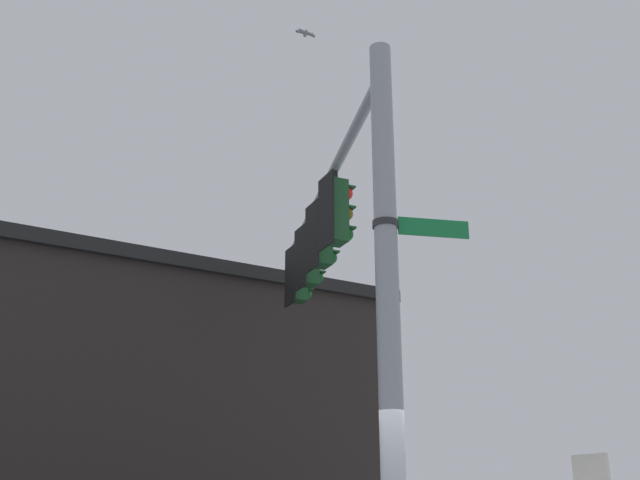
# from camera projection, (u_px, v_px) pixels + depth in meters

# --- Properties ---
(signal_pole) EXTENTS (0.28, 0.28, 7.14)m
(signal_pole) POSITION_uv_depth(u_px,v_px,m) (388.00, 315.00, 8.49)
(signal_pole) COLOR gray
(signal_pole) RESTS_ON ground
(mast_arm) EXTENTS (7.02, 1.79, 0.16)m
(mast_arm) POSITION_uv_depth(u_px,v_px,m) (325.00, 188.00, 12.86)
(mast_arm) COLOR gray
(traffic_light_nearest_pole) EXTENTS (0.54, 0.49, 1.31)m
(traffic_light_nearest_pole) POSITION_uv_depth(u_px,v_px,m) (337.00, 212.00, 11.83)
(traffic_light_nearest_pole) COLOR black
(traffic_light_mid_inner) EXTENTS (0.54, 0.49, 1.31)m
(traffic_light_mid_inner) POSITION_uv_depth(u_px,v_px,m) (322.00, 237.00, 12.94)
(traffic_light_mid_inner) COLOR black
(traffic_light_mid_outer) EXTENTS (0.54, 0.49, 1.31)m
(traffic_light_mid_outer) POSITION_uv_depth(u_px,v_px,m) (310.00, 258.00, 14.05)
(traffic_light_mid_outer) COLOR black
(traffic_light_arm_end) EXTENTS (0.54, 0.49, 1.31)m
(traffic_light_arm_end) POSITION_uv_depth(u_px,v_px,m) (299.00, 276.00, 15.16)
(traffic_light_arm_end) COLOR black
(street_name_sign) EXTENTS (0.41, 1.18, 0.22)m
(street_name_sign) POSITION_uv_depth(u_px,v_px,m) (407.00, 226.00, 8.91)
(street_name_sign) COLOR #147238
(bird_flying) EXTENTS (0.22, 0.36, 0.12)m
(bird_flying) POSITION_uv_depth(u_px,v_px,m) (306.00, 33.00, 13.28)
(bird_flying) COLOR gray
(storefront_building) EXTENTS (9.82, 12.65, 6.53)m
(storefront_building) POSITION_uv_depth(u_px,v_px,m) (104.00, 427.00, 17.62)
(storefront_building) COLOR #282321
(storefront_building) RESTS_ON ground
(tree_by_storefront) EXTENTS (3.56, 3.56, 7.45)m
(tree_by_storefront) POSITION_uv_depth(u_px,v_px,m) (120.00, 329.00, 18.22)
(tree_by_storefront) COLOR #4C3823
(tree_by_storefront) RESTS_ON ground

